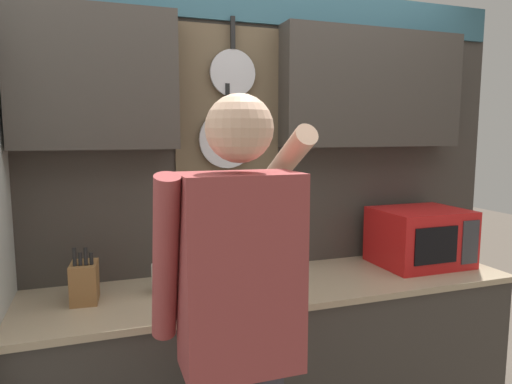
% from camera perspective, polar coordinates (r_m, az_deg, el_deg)
% --- Properties ---
extents(base_cabinet_counter, '(2.38, 0.62, 0.89)m').
position_cam_1_polar(base_cabinet_counter, '(2.46, 2.83, -21.27)').
color(base_cabinet_counter, '#38332D').
rests_on(base_cabinet_counter, ground_plane).
extents(back_wall_unit, '(2.95, 0.20, 2.37)m').
position_cam_1_polar(back_wall_unit, '(2.43, 0.87, 3.90)').
color(back_wall_unit, '#38332D').
rests_on(back_wall_unit, ground_plane).
extents(microwave, '(0.48, 0.39, 0.31)m').
position_cam_1_polar(microwave, '(2.70, 19.80, -5.29)').
color(microwave, red).
rests_on(microwave, base_cabinet_counter).
extents(knife_block, '(0.12, 0.16, 0.25)m').
position_cam_1_polar(knife_block, '(2.14, -20.65, -10.46)').
color(knife_block, brown).
rests_on(knife_block, base_cabinet_counter).
extents(utensil_crock, '(0.12, 0.12, 0.35)m').
position_cam_1_polar(utensil_crock, '(2.16, -11.36, -10.11)').
color(utensil_crock, white).
rests_on(utensil_crock, base_cabinet_counter).
extents(person, '(0.54, 0.63, 1.74)m').
position_cam_1_polar(person, '(1.54, -2.10, -14.65)').
color(person, '#383842').
rests_on(person, ground_plane).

